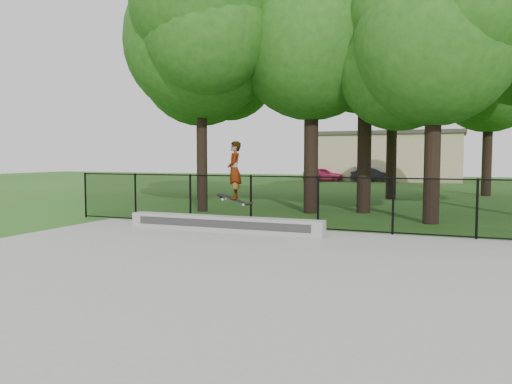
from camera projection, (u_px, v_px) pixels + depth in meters
ground at (226, 282)px, 8.29m from camera, size 100.00×100.00×0.00m
concrete_slab at (226, 280)px, 8.29m from camera, size 14.00×12.00×0.06m
grind_ledge at (223, 224)px, 13.49m from camera, size 5.60×0.40×0.42m
car_a at (323, 175)px, 42.72m from camera, size 3.72×2.50×1.18m
car_b at (372, 175)px, 41.86m from camera, size 3.45×1.92×1.18m
car_c at (380, 174)px, 42.14m from camera, size 4.42×3.12×1.28m
skater_airborne at (234, 172)px, 13.14m from camera, size 0.81×0.65×1.72m
chainlink_fence at (318, 203)px, 13.69m from camera, size 16.06×0.06×1.50m
tree_row at (362, 51)px, 20.47m from camera, size 20.57×18.27×9.89m
distant_building at (390, 156)px, 44.05m from camera, size 12.40×6.40×4.30m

